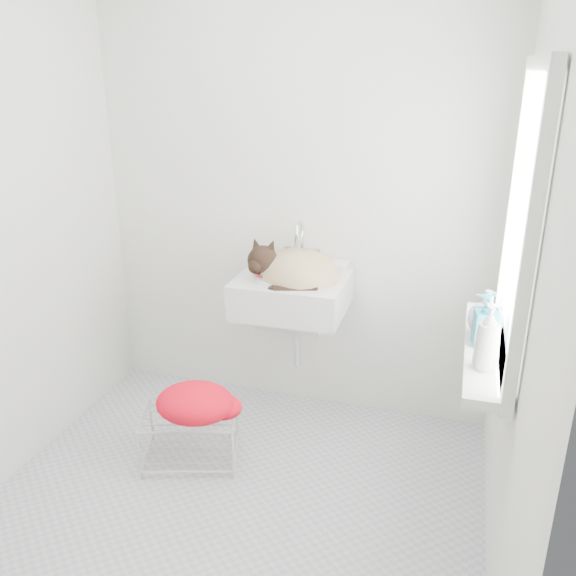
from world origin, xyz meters
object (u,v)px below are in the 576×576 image
(bottle_a, at_px, (484,368))
(bottle_b, at_px, (484,344))
(wire_rack, at_px, (190,433))
(cat, at_px, (294,271))
(bottle_c, at_px, (484,333))
(sink, at_px, (292,277))

(bottle_a, relative_size, bottle_b, 0.97)
(wire_rack, bearing_deg, bottle_b, -2.18)
(cat, distance_m, bottle_b, 1.06)
(bottle_c, bearing_deg, cat, 155.80)
(cat, bearing_deg, wire_rack, -132.42)
(sink, height_order, bottle_b, sink)
(sink, bearing_deg, wire_rack, -128.12)
(wire_rack, relative_size, bottle_c, 2.44)
(bottle_b, bearing_deg, bottle_c, 90.00)
(wire_rack, bearing_deg, bottle_c, 2.45)
(sink, relative_size, cat, 1.23)
(cat, bearing_deg, bottle_a, -40.53)
(sink, distance_m, bottle_b, 1.08)
(wire_rack, distance_m, bottle_b, 1.50)
(bottle_a, bearing_deg, bottle_b, 90.00)
(cat, bearing_deg, sink, 122.72)
(bottle_a, relative_size, bottle_c, 1.09)
(sink, distance_m, bottle_c, 1.03)
(cat, height_order, bottle_a, cat)
(cat, distance_m, wire_rack, 0.96)
(sink, distance_m, wire_rack, 0.94)
(bottle_c, bearing_deg, sink, 155.19)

